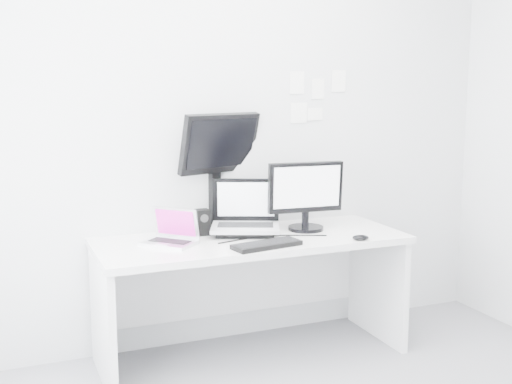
% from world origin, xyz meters
% --- Properties ---
extents(back_wall, '(3.60, 0.00, 3.60)m').
position_xyz_m(back_wall, '(0.00, 1.60, 1.35)').
color(back_wall, silver).
rests_on(back_wall, ground).
extents(desk, '(1.80, 0.70, 0.73)m').
position_xyz_m(desk, '(0.00, 1.25, 0.36)').
color(desk, white).
rests_on(desk, ground).
extents(macbook, '(0.35, 0.35, 0.21)m').
position_xyz_m(macbook, '(-0.49, 1.26, 0.84)').
color(macbook, silver).
rests_on(macbook, desk).
extents(speaker, '(0.10, 0.10, 0.15)m').
position_xyz_m(speaker, '(-0.24, 1.42, 0.81)').
color(speaker, black).
rests_on(speaker, desk).
extents(dell_laptop, '(0.49, 0.44, 0.33)m').
position_xyz_m(dell_laptop, '(-0.01, 1.32, 0.90)').
color(dell_laptop, '#B8BBC0').
rests_on(dell_laptop, desk).
extents(rear_monitor, '(0.57, 0.36, 0.73)m').
position_xyz_m(rear_monitor, '(-0.10, 1.56, 1.10)').
color(rear_monitor, black).
rests_on(rear_monitor, desk).
extents(samsung_monitor, '(0.49, 0.25, 0.43)m').
position_xyz_m(samsung_monitor, '(0.38, 1.31, 0.95)').
color(samsung_monitor, black).
rests_on(samsung_monitor, desk).
extents(keyboard, '(0.41, 0.20, 0.03)m').
position_xyz_m(keyboard, '(-0.01, 1.01, 0.74)').
color(keyboard, black).
rests_on(keyboard, desk).
extents(mouse, '(0.11, 0.09, 0.03)m').
position_xyz_m(mouse, '(0.55, 0.95, 0.75)').
color(mouse, black).
rests_on(mouse, desk).
extents(wall_note_0, '(0.10, 0.00, 0.14)m').
position_xyz_m(wall_note_0, '(0.45, 1.59, 1.62)').
color(wall_note_0, white).
rests_on(wall_note_0, back_wall).
extents(wall_note_1, '(0.09, 0.00, 0.13)m').
position_xyz_m(wall_note_1, '(0.60, 1.59, 1.58)').
color(wall_note_1, white).
rests_on(wall_note_1, back_wall).
extents(wall_note_2, '(0.10, 0.00, 0.14)m').
position_xyz_m(wall_note_2, '(0.75, 1.59, 1.63)').
color(wall_note_2, white).
rests_on(wall_note_2, back_wall).
extents(wall_note_3, '(0.11, 0.00, 0.08)m').
position_xyz_m(wall_note_3, '(0.58, 1.59, 1.42)').
color(wall_note_3, white).
rests_on(wall_note_3, back_wall).
extents(wall_note_4, '(0.12, 0.00, 0.13)m').
position_xyz_m(wall_note_4, '(0.46, 1.59, 1.43)').
color(wall_note_4, white).
rests_on(wall_note_4, back_wall).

